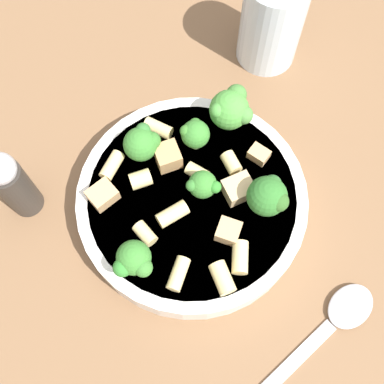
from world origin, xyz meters
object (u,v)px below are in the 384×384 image
rigatoni_6 (141,179)px  chicken_chunk_4 (103,195)px  rigatoni_5 (158,128)px  spoon (336,321)px  broccoli_floret_0 (204,189)px  broccoli_floret_5 (142,143)px  pasta_bowl (192,201)px  rigatoni_8 (145,234)px  chicken_chunk_0 (259,154)px  broccoli_floret_1 (134,260)px  chicken_chunk_1 (238,189)px  chicken_chunk_3 (228,231)px  rigatoni_0 (172,214)px  rigatoni_7 (224,278)px  broccoli_floret_2 (195,134)px  broccoli_floret_4 (268,196)px  pepper_shaker (12,184)px  drinking_glass (271,26)px  rigatoni_1 (197,172)px  chicken_chunk_2 (168,156)px  broccoli_floret_3 (231,109)px  rigatoni_2 (240,257)px  rigatoni_9 (178,274)px  rigatoni_4 (231,163)px

rigatoni_6 → chicken_chunk_4: size_ratio=0.79×
rigatoni_5 → spoon: size_ratio=0.19×
broccoli_floret_0 → broccoli_floret_5: broccoli_floret_5 is taller
pasta_bowl → rigatoni_8: rigatoni_8 is taller
rigatoni_6 → chicken_chunk_0: 0.12m
broccoli_floret_0 → rigatoni_8: bearing=-162.8°
broccoli_floret_1 → broccoli_floret_5: same height
chicken_chunk_1 → chicken_chunk_3: 0.04m
rigatoni_0 → rigatoni_7: 0.08m
broccoli_floret_2 → broccoli_floret_4: broccoli_floret_4 is taller
broccoli_floret_0 → broccoli_floret_2: 0.06m
rigatoni_0 → chicken_chunk_4: bearing=145.5°
rigatoni_6 → pepper_shaker: bearing=165.3°
broccoli_floret_5 → chicken_chunk_4: (-0.05, -0.03, -0.01)m
drinking_glass → pepper_shaker: (-0.30, -0.10, 0.00)m
rigatoni_1 → rigatoni_6: bearing=170.1°
chicken_chunk_1 → chicken_chunk_2: bearing=135.4°
rigatoni_8 → drinking_glass: 0.27m
rigatoni_1 → rigatoni_6: size_ratio=1.07×
rigatoni_7 → drinking_glass: (0.14, 0.25, 0.00)m
broccoli_floret_3 → rigatoni_7: broccoli_floret_3 is taller
chicken_chunk_3 → spoon: (0.07, -0.10, -0.04)m
rigatoni_2 → rigatoni_1: bearing=96.0°
rigatoni_9 → chicken_chunk_4: 0.10m
rigatoni_1 → spoon: bearing=-64.6°
chicken_chunk_4 → broccoli_floret_3: bearing=15.4°
rigatoni_6 → spoon: bearing=-53.0°
broccoli_floret_5 → rigatoni_9: 0.13m
broccoli_floret_4 → rigatoni_2: size_ratio=1.48×
broccoli_floret_2 → chicken_chunk_2: 0.03m
broccoli_floret_4 → rigatoni_0: bearing=168.8°
broccoli_floret_0 → rigatoni_5: size_ratio=1.19×
rigatoni_4 → broccoli_floret_5: bearing=152.4°
rigatoni_5 → rigatoni_8: 0.11m
spoon → rigatoni_1: bearing=115.4°
rigatoni_1 → rigatoni_6: 0.05m
rigatoni_8 → chicken_chunk_1: chicken_chunk_1 is taller
spoon → rigatoni_7: bearing=144.9°
broccoli_floret_3 → pepper_shaker: 0.22m
chicken_chunk_4 → spoon: size_ratio=0.17×
rigatoni_5 → chicken_chunk_3: bearing=-76.5°
broccoli_floret_4 → rigatoni_2: 0.06m
broccoli_floret_5 → rigatoni_6: 0.03m
rigatoni_0 → chicken_chunk_2: chicken_chunk_2 is taller
rigatoni_0 → broccoli_floret_5: bearing=95.7°
broccoli_floret_4 → rigatoni_5: (-0.07, 0.11, -0.02)m
rigatoni_2 → rigatoni_8: bearing=147.1°
chicken_chunk_1 → rigatoni_5: bearing=121.2°
broccoli_floret_0 → chicken_chunk_4: 0.10m
pasta_bowl → chicken_chunk_1: bearing=-13.1°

